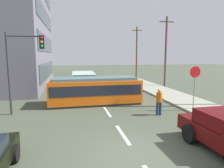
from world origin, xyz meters
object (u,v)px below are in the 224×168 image
stop_sign (195,79)px  streetcar_tram (95,90)px  city_bus (83,79)px  traffic_light_mast (22,59)px  utility_pole_mid (166,51)px  pedestrian_crossing (159,100)px  utility_pole_far (137,51)px

stop_sign → streetcar_tram: bearing=151.3°
city_bus → streetcar_tram: bearing=-87.6°
traffic_light_mast → utility_pole_mid: size_ratio=0.62×
stop_sign → city_bus: bearing=120.3°
streetcar_tram → utility_pole_mid: size_ratio=0.85×
traffic_light_mast → streetcar_tram: bearing=21.6°
streetcar_tram → utility_pole_mid: bearing=36.8°
pedestrian_crossing → utility_pole_far: (5.92, 21.71, 3.50)m
city_bus → utility_pole_far: utility_pole_far is taller
city_bus → utility_pole_mid: utility_pole_mid is taller
pedestrian_crossing → utility_pole_mid: (5.90, 11.02, 3.35)m
streetcar_tram → traffic_light_mast: bearing=-158.4°
pedestrian_crossing → traffic_light_mast: 8.92m
traffic_light_mast → utility_pole_mid: 16.78m
stop_sign → utility_pole_mid: (3.14, 10.51, 2.10)m
city_bus → stop_sign: stop_sign is taller
utility_pole_far → city_bus: bearing=-135.0°
stop_sign → pedestrian_crossing: bearing=-169.6°
traffic_light_mast → utility_pole_far: (14.20, 19.64, 0.90)m
streetcar_tram → city_bus: size_ratio=1.24×
streetcar_tram → stop_sign: size_ratio=2.42×
pedestrian_crossing → utility_pole_mid: bearing=61.8°
streetcar_tram → utility_pole_mid: (9.44, 7.06, 3.23)m
pedestrian_crossing → city_bus: bearing=108.1°
streetcar_tram → stop_sign: (6.31, -3.45, 1.13)m
city_bus → pedestrian_crossing: (3.88, -11.89, -0.07)m
pedestrian_crossing → stop_sign: size_ratio=0.58×
city_bus → stop_sign: bearing=-59.7°
streetcar_tram → utility_pole_far: 20.40m
pedestrian_crossing → stop_sign: 3.08m
pedestrian_crossing → stop_sign: (2.77, 0.51, 1.25)m
streetcar_tram → stop_sign: 7.28m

